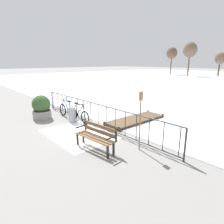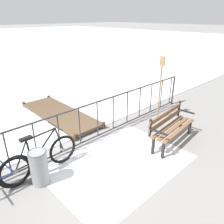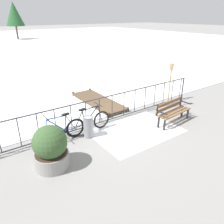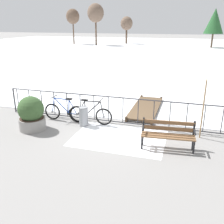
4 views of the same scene
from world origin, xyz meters
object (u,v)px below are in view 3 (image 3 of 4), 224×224
Objects in this scene: bicycle_near_railing at (89,122)px; oar_upright at (170,83)px; trash_bin at (89,127)px; park_bench at (172,110)px; bicycle_second at (60,132)px; planter_with_shrub at (51,148)px.

oar_upright reaches higher than bicycle_near_railing.
oar_upright is at bearing -1.45° from bicycle_near_railing.
oar_upright reaches higher than trash_bin.
bicycle_near_railing is 0.86× the size of oar_upright.
park_bench is 0.83× the size of oar_upright.
park_bench is (4.07, -1.13, 0.14)m from bicycle_second.
park_bench is 1.58m from oar_upright.
bicycle_near_railing is 4.05m from oar_upright.
trash_bin is at bearing -14.71° from bicycle_second.
planter_with_shrub is 1.68× the size of trash_bin.
planter_with_shrub is 0.62× the size of oar_upright.
planter_with_shrub is 1.86m from trash_bin.
bicycle_second is 1.33m from planter_with_shrub.
bicycle_second is 0.94m from trash_bin.
bicycle_second is 2.34× the size of trash_bin.
park_bench is at bearing -132.74° from oar_upright.
bicycle_second is at bearing 164.48° from park_bench.
trash_bin is at bearing 27.38° from planter_with_shrub.
bicycle_second reaches higher than trash_bin.
planter_with_shrub reaches higher than park_bench.
oar_upright is (0.98, 1.06, 0.63)m from park_bench.
bicycle_second is 0.86× the size of oar_upright.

